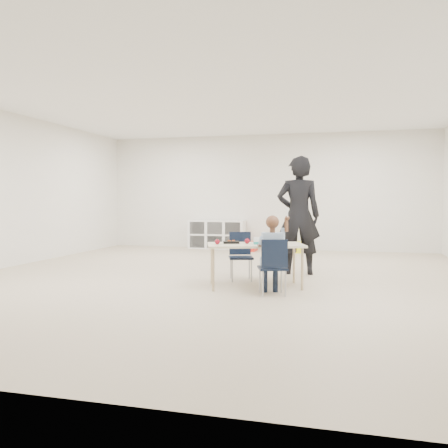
% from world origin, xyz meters
% --- Properties ---
extents(room, '(9.00, 9.02, 2.80)m').
position_xyz_m(room, '(0.00, 0.00, 1.40)').
color(room, '#B7A68D').
rests_on(room, ground).
extents(table, '(1.46, 1.03, 0.60)m').
position_xyz_m(table, '(0.68, -0.56, 0.31)').
color(table, '#FDEDCA').
rests_on(table, ground).
extents(chair_near, '(0.44, 0.42, 0.73)m').
position_xyz_m(chair_near, '(0.99, -1.03, 0.36)').
color(chair_near, black).
rests_on(chair_near, ground).
extents(chair_far, '(0.44, 0.42, 0.73)m').
position_xyz_m(chair_far, '(0.37, -0.08, 0.36)').
color(chair_far, black).
rests_on(chair_far, ground).
extents(child, '(0.61, 0.61, 1.14)m').
position_xyz_m(child, '(0.99, -1.03, 0.57)').
color(child, '#9EB6D6').
rests_on(child, chair_near).
extents(lunch_tray_near, '(0.26, 0.22, 0.03)m').
position_xyz_m(lunch_tray_near, '(0.75, -0.45, 0.62)').
color(lunch_tray_near, black).
rests_on(lunch_tray_near, table).
extents(lunch_tray_far, '(0.26, 0.22, 0.03)m').
position_xyz_m(lunch_tray_far, '(0.33, -0.56, 0.62)').
color(lunch_tray_far, black).
rests_on(lunch_tray_far, table).
extents(milk_carton, '(0.09, 0.09, 0.10)m').
position_xyz_m(milk_carton, '(0.72, -0.68, 0.65)').
color(milk_carton, white).
rests_on(milk_carton, table).
extents(bread_roll, '(0.09, 0.09, 0.07)m').
position_xyz_m(bread_roll, '(0.98, -0.57, 0.64)').
color(bread_roll, '#B5854A').
rests_on(bread_roll, table).
extents(apple_near, '(0.07, 0.07, 0.07)m').
position_xyz_m(apple_near, '(0.56, -0.55, 0.64)').
color(apple_near, maroon).
rests_on(apple_near, table).
extents(apple_far, '(0.07, 0.07, 0.07)m').
position_xyz_m(apple_far, '(0.18, -0.76, 0.64)').
color(apple_far, maroon).
rests_on(apple_far, table).
extents(cubby_shelf, '(1.40, 0.40, 0.70)m').
position_xyz_m(cubby_shelf, '(-1.20, 4.28, 0.35)').
color(cubby_shelf, white).
rests_on(cubby_shelf, ground).
extents(adult, '(0.76, 0.55, 1.92)m').
position_xyz_m(adult, '(1.15, 0.77, 0.96)').
color(adult, black).
rests_on(adult, ground).
extents(bin_red, '(0.37, 0.47, 0.22)m').
position_xyz_m(bin_red, '(-0.33, 3.98, 0.11)').
color(bin_red, red).
rests_on(bin_red, ground).
extents(bin_yellow, '(0.42, 0.52, 0.24)m').
position_xyz_m(bin_yellow, '(0.78, 3.98, 0.12)').
color(bin_yellow, yellow).
rests_on(bin_yellow, ground).
extents(bin_blue, '(0.41, 0.48, 0.21)m').
position_xyz_m(bin_blue, '(0.86, 3.98, 0.10)').
color(bin_blue, '#1938C2').
rests_on(bin_blue, ground).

